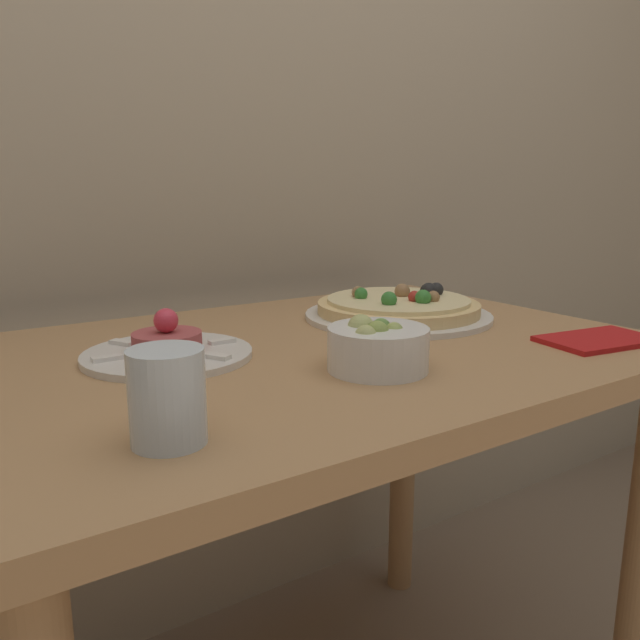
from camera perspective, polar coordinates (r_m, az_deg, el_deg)
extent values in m
cube|color=tan|center=(1.39, -12.69, 24.28)|extent=(8.00, 0.05, 2.60)
cube|color=#AD7F51|center=(0.96, -0.60, -3.32)|extent=(1.03, 0.72, 0.03)
cylinder|color=#AD7F51|center=(1.25, 27.24, -20.11)|extent=(0.06, 0.06, 0.73)
cylinder|color=#AD7F51|center=(1.58, 7.62, -11.81)|extent=(0.06, 0.06, 0.73)
cylinder|color=silver|center=(1.15, 7.13, 0.40)|extent=(0.34, 0.34, 0.01)
cylinder|color=#E5C17F|center=(1.15, 7.15, 1.15)|extent=(0.30, 0.30, 0.02)
cylinder|color=beige|center=(1.15, 7.17, 1.82)|extent=(0.26, 0.26, 0.01)
sphere|color=black|center=(1.20, 10.57, 2.74)|extent=(0.03, 0.03, 0.03)
sphere|color=#B22D23|center=(1.12, 8.63, 2.09)|extent=(0.02, 0.02, 0.02)
sphere|color=#387F33|center=(1.11, 9.41, 2.02)|extent=(0.03, 0.03, 0.03)
sphere|color=#997047|center=(1.16, 3.50, 2.52)|extent=(0.02, 0.02, 0.02)
sphere|color=#387F33|center=(1.14, 3.77, 2.38)|extent=(0.02, 0.02, 0.02)
sphere|color=black|center=(1.17, 9.91, 2.57)|extent=(0.03, 0.03, 0.03)
sphere|color=#997047|center=(1.17, 7.53, 2.63)|extent=(0.03, 0.03, 0.03)
sphere|color=#387F33|center=(1.08, 6.33, 1.88)|extent=(0.03, 0.03, 0.03)
sphere|color=#997047|center=(1.13, 10.33, 2.07)|extent=(0.02, 0.02, 0.02)
cylinder|color=silver|center=(0.91, -13.74, -3.09)|extent=(0.24, 0.24, 0.01)
cylinder|color=#A84747|center=(0.90, -13.80, -1.95)|extent=(0.10, 0.10, 0.03)
sphere|color=#E0384C|center=(0.90, -13.90, -0.04)|extent=(0.03, 0.03, 0.03)
cube|color=white|center=(0.94, -8.95, -1.92)|extent=(0.04, 0.02, 0.01)
cube|color=white|center=(0.99, -12.93, -1.36)|extent=(0.03, 0.04, 0.01)
cube|color=white|center=(0.96, -17.60, -1.98)|extent=(0.03, 0.04, 0.01)
cube|color=white|center=(0.88, -18.88, -3.31)|extent=(0.04, 0.02, 0.01)
cube|color=white|center=(0.83, -14.77, -4.09)|extent=(0.03, 0.04, 0.01)
cube|color=white|center=(0.86, -9.46, -3.29)|extent=(0.03, 0.04, 0.01)
cylinder|color=white|center=(0.82, 5.06, -2.68)|extent=(0.13, 0.13, 0.06)
sphere|color=#8EA34C|center=(0.81, 5.24, -1.14)|extent=(0.03, 0.03, 0.03)
sphere|color=#B7BC70|center=(0.79, 4.19, -1.44)|extent=(0.03, 0.03, 0.03)
sphere|color=#A3B25B|center=(0.82, 6.79, -1.03)|extent=(0.02, 0.02, 0.02)
sphere|color=#668E42|center=(0.84, 5.61, -0.73)|extent=(0.03, 0.03, 0.03)
sphere|color=#B7BC70|center=(0.83, 3.75, -0.69)|extent=(0.04, 0.04, 0.04)
cylinder|color=silver|center=(0.60, -13.79, -6.82)|extent=(0.07, 0.07, 0.09)
cube|color=red|center=(1.06, 24.15, -1.67)|extent=(0.19, 0.13, 0.01)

